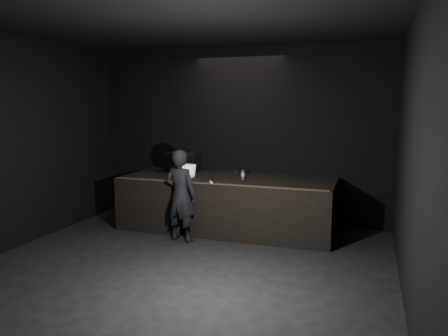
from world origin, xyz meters
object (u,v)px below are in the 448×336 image
stage_monitor (184,162)px  person (181,196)px  laptop (185,174)px  stage_riser (228,203)px  beer_can (243,175)px

stage_monitor → person: bearing=-70.6°
laptop → person: person is taller
stage_riser → person: (-0.55, -0.95, 0.31)m
laptop → beer_can: laptop is taller
stage_monitor → beer_can: 1.51m
stage_riser → beer_can: beer_can is taller
stage_riser → stage_monitor: 1.36m
stage_riser → person: 1.14m
stage_riser → stage_monitor: bearing=159.0°
stage_monitor → laptop: size_ratio=1.59×
stage_riser → stage_monitor: size_ratio=6.52×
stage_monitor → laptop: stage_monitor is taller
stage_monitor → beer_can: bearing=-21.9°
beer_can → person: size_ratio=0.10×
laptop → person: (0.24, -0.76, -0.26)m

